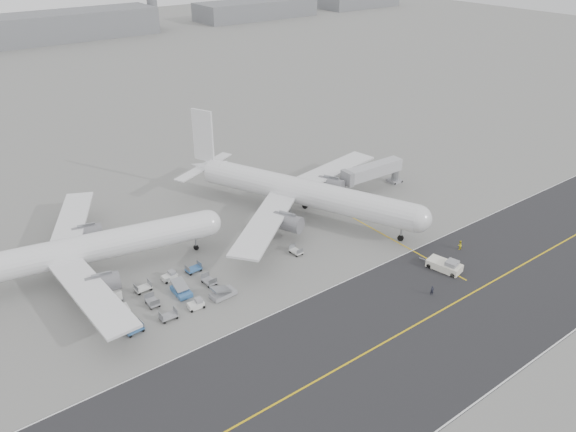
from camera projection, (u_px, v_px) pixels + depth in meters
ground at (281, 301)px, 94.51m from camera, size 700.00×700.00×0.00m
taxiway at (378, 346)px, 84.43m from camera, size 220.00×59.00×0.03m
horizon_buildings at (35, 43)px, 294.56m from camera, size 520.00×28.00×28.00m
airliner_a at (79, 250)px, 98.80m from camera, size 52.28×51.21×18.24m
airliner_b at (300, 191)px, 119.35m from camera, size 52.96×54.24×19.85m
pushback_tug at (445, 265)px, 102.39m from camera, size 4.26×8.25×2.32m
jet_bridge at (373, 172)px, 131.40m from camera, size 17.56×3.72×6.62m
gse_cluster at (169, 299)px, 94.81m from camera, size 24.05×18.34×2.16m
stray_dolly at (296, 254)px, 107.82m from camera, size 1.70×2.65×1.59m
ground_crew_a at (432, 291)px, 95.49m from camera, size 0.77×0.66×1.79m
ground_crew_b at (460, 245)px, 108.82m from camera, size 0.97×0.77×1.90m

